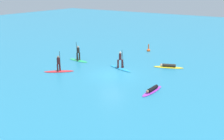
{
  "coord_description": "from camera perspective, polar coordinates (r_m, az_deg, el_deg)",
  "views": [
    {
      "loc": [
        15.07,
        -21.88,
        8.64
      ],
      "look_at": [
        0.0,
        0.0,
        0.5
      ],
      "focal_mm": 44.75,
      "sensor_mm": 36.0,
      "label": 1
    }
  ],
  "objects": [
    {
      "name": "ground_plane",
      "position": [
        27.93,
        -0.0,
        -0.98
      ],
      "size": [
        120.0,
        120.0,
        0.0
      ],
      "primitive_type": "plane",
      "color": "teal",
      "rests_on": "ground"
    },
    {
      "name": "surfer_on_blue_board",
      "position": [
        29.81,
        1.68,
        1.01
      ],
      "size": [
        3.3,
        1.5,
        2.08
      ],
      "rotation": [
        0.0,
        0.0,
        5.99
      ],
      "color": "#1E8CD1",
      "rests_on": "ground_plane"
    },
    {
      "name": "surfer_on_purple_board",
      "position": [
        23.79,
        8.19,
        -4.06
      ],
      "size": [
        0.71,
        3.13,
        0.4
      ],
      "rotation": [
        0.0,
        0.0,
        4.68
      ],
      "color": "purple",
      "rests_on": "ground_plane"
    },
    {
      "name": "surfer_on_yellow_board",
      "position": [
        30.93,
        11.46,
        0.74
      ],
      "size": [
        3.28,
        1.94,
        0.42
      ],
      "rotation": [
        0.0,
        0.0,
        3.53
      ],
      "color": "yellow",
      "rests_on": "ground_plane"
    },
    {
      "name": "surfer_on_green_board",
      "position": [
        33.2,
        -6.9,
        2.74
      ],
      "size": [
        2.93,
        0.98,
        2.39
      ],
      "rotation": [
        0.0,
        0.0,
        6.19
      ],
      "color": "#23B266",
      "rests_on": "ground_plane"
    },
    {
      "name": "surfer_on_red_board",
      "position": [
        29.33,
        -10.82,
        0.48
      ],
      "size": [
        2.78,
        2.51,
        2.14
      ],
      "rotation": [
        0.0,
        0.0,
        0.7
      ],
      "color": "red",
      "rests_on": "ground_plane"
    },
    {
      "name": "marker_buoy",
      "position": [
        38.15,
        7.47,
        4.07
      ],
      "size": [
        0.47,
        0.47,
        1.09
      ],
      "color": "#E55119",
      "rests_on": "ground_plane"
    }
  ]
}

